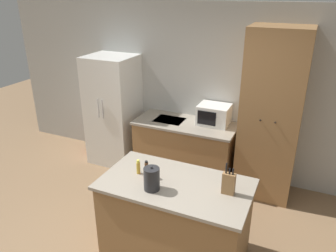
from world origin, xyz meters
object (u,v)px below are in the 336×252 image
Objects in this scene: pantry_cabinet at (271,117)px; spice_bottle_tall_dark at (138,167)px; refrigerator at (113,110)px; spice_bottle_amber_oil at (150,172)px; microwave at (214,115)px; spice_bottle_short_red at (146,166)px; knife_block at (229,183)px; fire_extinguisher at (92,142)px; kettle at (152,179)px.

pantry_cabinet is 14.50× the size of spice_bottle_tall_dark.
refrigerator is 12.45× the size of spice_bottle_amber_oil.
spice_bottle_short_red is at bearing -99.00° from microwave.
spice_bottle_amber_oil reaches higher than spice_bottle_short_red.
spice_bottle_short_red is at bearing 176.16° from knife_block.
microwave is at bearing 79.85° from spice_bottle_tall_dark.
knife_block reaches higher than microwave.
fire_extinguisher is (-2.20, -0.10, -0.84)m from microwave.
microwave is at bearing 2.63° from fire_extinguisher.
knife_block is 0.92m from spice_bottle_short_red.
knife_block is 0.74m from kettle.
pantry_cabinet is 2.04m from kettle.
microwave is 1.66m from spice_bottle_short_red.
spice_bottle_short_red is (-0.92, 0.06, -0.06)m from knife_block.
spice_bottle_tall_dark is 0.62× the size of kettle.
knife_block is 1.27× the size of kettle.
microwave reaches higher than spice_bottle_amber_oil.
fire_extinguisher is at bearing 139.50° from kettle.
knife_block is 0.97m from spice_bottle_tall_dark.
spice_bottle_amber_oil is 0.32× the size of fire_extinguisher.
knife_block is at bearing -34.09° from refrigerator.
kettle is (0.22, -0.30, 0.06)m from spice_bottle_short_red.
refrigerator is 5.45× the size of knife_block.
kettle is (-0.04, -1.94, -0.00)m from microwave.
refrigerator reaches higher than microwave.
kettle is at bearing -54.00° from spice_bottle_short_red.
spice_bottle_amber_oil is 0.22m from kettle.
pantry_cabinet is 16.27× the size of spice_bottle_amber_oil.
spice_bottle_tall_dark is at bearing -100.15° from microwave.
spice_bottle_short_red is 2.60m from fire_extinguisher.
pantry_cabinet is at bearing 55.39° from spice_bottle_short_red.
pantry_cabinet is 5.16× the size of microwave.
kettle is 2.95m from fire_extinguisher.
spice_bottle_tall_dark is at bearing -119.18° from spice_bottle_short_red.
knife_block reaches higher than fire_extinguisher.
spice_bottle_tall_dark is (1.36, -1.60, 0.10)m from refrigerator.
microwave is at bearing 88.68° from kettle.
knife_block is 2.28× the size of spice_bottle_amber_oil.
knife_block is (-0.15, -1.61, -0.13)m from pantry_cabinet.
kettle is at bearing -161.58° from knife_block.
pantry_cabinet is 5.27× the size of fire_extinguisher.
pantry_cabinet is 1.93m from spice_bottle_amber_oil.
refrigerator is 0.77× the size of pantry_cabinet.
refrigerator reaches higher than fire_extinguisher.
knife_block is at bearing -3.84° from spice_bottle_short_red.
pantry_cabinet reaches higher than kettle.
knife_block reaches higher than kettle.
refrigerator reaches higher than knife_block.
microwave is 1.76m from spice_bottle_tall_dark.
knife_block is 2.03× the size of spice_bottle_tall_dark.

